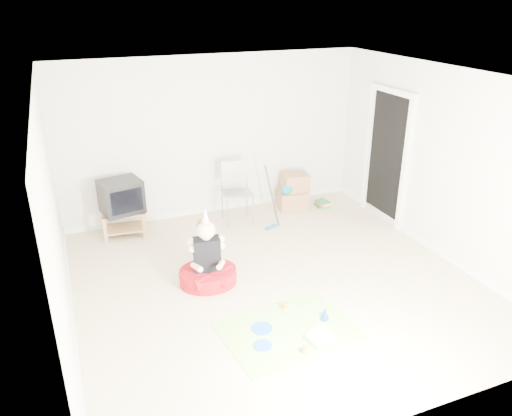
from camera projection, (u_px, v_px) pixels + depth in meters
name	position (u px, v px, depth m)	size (l,w,h in m)	color
ground	(275.00, 282.00, 6.49)	(5.00, 5.00, 0.00)	beige
doorway_recess	(387.00, 158.00, 7.95)	(0.02, 0.90, 2.05)	black
tv_stand	(124.00, 221.00, 7.64)	(0.67, 0.46, 0.40)	#9A6E45
crt_tv	(121.00, 196.00, 7.47)	(0.58, 0.48, 0.50)	black
folding_chair	(237.00, 193.00, 7.99)	(0.50, 0.48, 1.02)	gray
cardboard_boxes	(293.00, 192.00, 8.58)	(0.54, 0.43, 0.62)	#956A48
floor_mop	(272.00, 213.00, 7.85)	(0.26, 0.31, 0.97)	#2367B0
book_pile	(323.00, 203.00, 8.74)	(0.23, 0.29, 0.12)	#277739
seated_woman	(208.00, 267.00, 6.37)	(0.84, 0.84, 1.06)	maroon
party_mat	(288.00, 330.00, 5.56)	(1.45, 1.05, 0.01)	#EC317E
birthday_cake	(321.00, 338.00, 5.37)	(0.30, 0.26, 0.14)	white
blue_plate_near	(262.00, 328.00, 5.56)	(0.23, 0.23, 0.01)	blue
blue_plate_far	(262.00, 345.00, 5.30)	(0.20, 0.20, 0.01)	blue
orange_cup_near	(285.00, 306.00, 5.92)	(0.06, 0.06, 0.07)	orange
orange_cup_far	(305.00, 349.00, 5.19)	(0.06, 0.06, 0.07)	orange
blue_party_hat	(325.00, 314.00, 5.70)	(0.11, 0.11, 0.15)	blue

